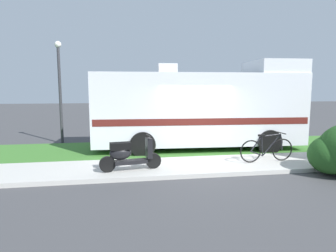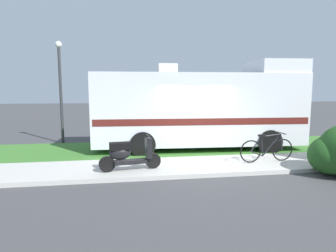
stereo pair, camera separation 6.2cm
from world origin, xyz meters
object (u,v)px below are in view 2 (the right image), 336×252
motorhome_rv (201,108)px  scooter (128,154)px  pickup_truck_far (243,109)px  street_lamp_post (60,83)px  pickup_truck_near (179,116)px  bottle_spare (324,155)px  bottle_green (336,152)px  bicycle (267,149)px

motorhome_rv → scooter: (-2.87, -2.97, -1.06)m
pickup_truck_far → street_lamp_post: 12.21m
motorhome_rv → street_lamp_post: (-5.61, 2.18, 1.01)m
motorhome_rv → pickup_truck_near: size_ratio=1.44×
pickup_truck_near → street_lamp_post: bearing=-160.2°
scooter → street_lamp_post: (-2.74, 5.15, 2.06)m
pickup_truck_far → bottle_spare: size_ratio=25.43×
pickup_truck_far → street_lamp_post: bearing=-152.3°
bottle_green → motorhome_rv: bearing=153.3°
scooter → bottle_spare: scooter is taller
bottle_green → bottle_spare: size_ratio=1.02×
pickup_truck_far → pickup_truck_near: bearing=-145.0°
motorhome_rv → pickup_truck_near: motorhome_rv is taller
pickup_truck_far → bottle_green: 10.00m
bicycle → street_lamp_post: bearing=145.3°
motorhome_rv → bicycle: bearing=-62.5°
scooter → pickup_truck_near: (2.82, 7.15, 0.36)m
bicycle → bottle_green: bicycle is taller
bottle_spare → pickup_truck_far: bearing=81.3°
motorhome_rv → pickup_truck_near: bearing=90.7°
scooter → pickup_truck_near: bearing=68.5°
pickup_truck_near → bottle_spare: (3.59, -6.66, -0.72)m
pickup_truck_near → street_lamp_post: (-5.56, -2.01, 1.70)m
bottle_green → street_lamp_post: size_ratio=0.05×
pickup_truck_far → bottle_spare: pickup_truck_far is taller
motorhome_rv → street_lamp_post: size_ratio=1.83×
motorhome_rv → scooter: 4.27m
scooter → bottle_green: (7.11, 0.84, -0.36)m
pickup_truck_near → bottle_green: bearing=-55.8°
bottle_spare → bicycle: bearing=-174.6°
motorhome_rv → bicycle: size_ratio=4.44×
scooter → motorhome_rv: bearing=45.9°
pickup_truck_far → bottle_green: pickup_truck_far is taller
motorhome_rv → pickup_truck_far: motorhome_rv is taller
pickup_truck_far → motorhome_rv: bearing=-123.2°
scooter → street_lamp_post: street_lamp_post is taller
bottle_green → street_lamp_post: (-9.85, 4.31, 2.42)m
bicycle → bottle_spare: size_ratio=8.04×
scooter → pickup_truck_far: bearing=53.5°
motorhome_rv → bottle_green: motorhome_rv is taller
motorhome_rv → bottle_green: size_ratio=35.01×
pickup_truck_near → pickup_truck_far: size_ratio=0.97×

